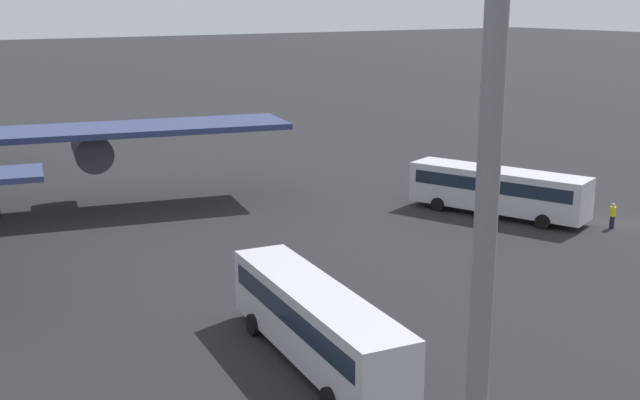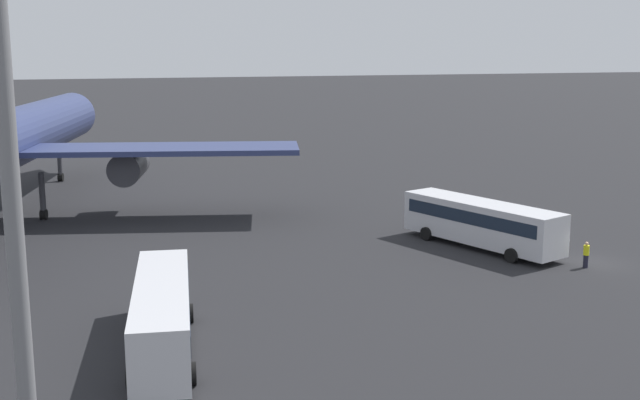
# 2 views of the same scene
# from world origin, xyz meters

# --- Properties ---
(ground_plane) EXTENTS (600.00, 600.00, 0.00)m
(ground_plane) POSITION_xyz_m (0.00, 0.00, 0.00)
(ground_plane) COLOR #232326
(shuttle_bus_near) EXTENTS (12.98, 7.27, 3.34)m
(shuttle_bus_near) POSITION_xyz_m (5.87, 5.36, 2.00)
(shuttle_bus_near) COLOR silver
(shuttle_bus_near) RESTS_ON ground
(shuttle_bus_far) EXTENTS (13.02, 4.06, 3.35)m
(shuttle_bus_far) POSITION_xyz_m (-7.60, 29.21, 2.00)
(shuttle_bus_far) COLOR silver
(shuttle_bus_far) RESTS_ON ground
(worker_person) EXTENTS (0.38, 0.38, 1.74)m
(worker_person) POSITION_xyz_m (-0.79, 1.23, 0.87)
(worker_person) COLOR #1E1E2D
(worker_person) RESTS_ON ground
(light_pole) EXTENTS (2.80, 0.70, 18.45)m
(light_pole) POSITION_xyz_m (-22.32, 34.24, 11.24)
(light_pole) COLOR slate
(light_pole) RESTS_ON ground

